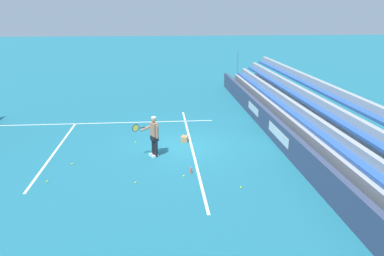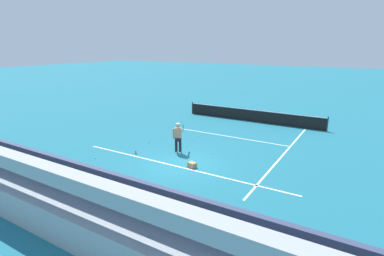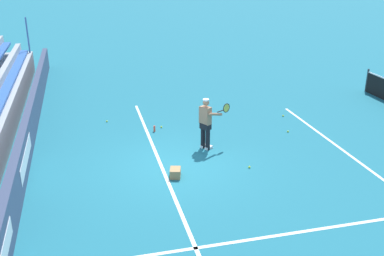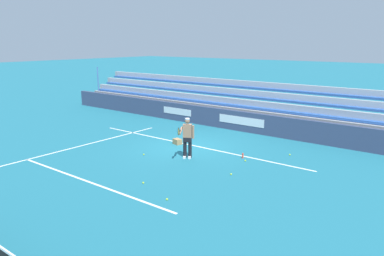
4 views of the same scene
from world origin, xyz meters
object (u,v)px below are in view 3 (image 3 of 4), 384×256
(tennis_ball_toward_net, at_px, (204,119))
(tennis_ball_near_player, at_px, (283,116))
(tennis_ball_far_right, at_px, (288,131))
(water_bottle, at_px, (154,129))
(tennis_player, at_px, (206,123))
(tennis_ball_stray_back, at_px, (249,167))
(tennis_ball_by_box, at_px, (161,127))
(tennis_ball_midcourt, at_px, (107,121))
(ball_box_cardboard, at_px, (175,173))

(tennis_ball_toward_net, height_order, tennis_ball_near_player, same)
(tennis_ball_far_right, bearing_deg, water_bottle, -104.87)
(tennis_player, relative_size, tennis_ball_far_right, 25.98)
(tennis_ball_stray_back, bearing_deg, water_bottle, -147.69)
(tennis_ball_by_box, xyz_separation_m, water_bottle, (0.30, -0.31, 0.08))
(tennis_ball_toward_net, relative_size, water_bottle, 0.30)
(tennis_ball_midcourt, xyz_separation_m, water_bottle, (1.41, 1.61, 0.08))
(tennis_ball_near_player, bearing_deg, tennis_ball_midcourt, -98.92)
(tennis_ball_toward_net, bearing_deg, water_bottle, -70.95)
(tennis_ball_toward_net, xyz_separation_m, tennis_ball_by_box, (0.41, -1.75, 0.00))
(tennis_ball_toward_net, xyz_separation_m, tennis_ball_far_right, (1.95, 2.62, 0.00))
(tennis_ball_by_box, xyz_separation_m, tennis_ball_far_right, (1.54, 4.36, 0.00))
(tennis_player, height_order, tennis_ball_far_right, tennis_player)
(ball_box_cardboard, bearing_deg, tennis_ball_near_player, 127.32)
(tennis_ball_by_box, relative_size, tennis_ball_near_player, 1.00)
(tennis_ball_far_right, relative_size, water_bottle, 0.30)
(tennis_player, distance_m, tennis_ball_stray_back, 2.11)
(tennis_ball_near_player, distance_m, water_bottle, 5.22)
(ball_box_cardboard, height_order, tennis_ball_far_right, ball_box_cardboard)
(ball_box_cardboard, height_order, tennis_ball_by_box, ball_box_cardboard)
(tennis_ball_toward_net, relative_size, tennis_ball_near_player, 1.00)
(water_bottle, bearing_deg, tennis_ball_midcourt, -131.27)
(ball_box_cardboard, bearing_deg, water_bottle, 179.98)
(tennis_ball_near_player, height_order, tennis_ball_midcourt, same)
(tennis_player, bearing_deg, tennis_ball_far_right, 101.30)
(tennis_ball_toward_net, height_order, tennis_ball_midcourt, same)
(tennis_ball_far_right, bearing_deg, tennis_ball_midcourt, -112.89)
(tennis_player, xyz_separation_m, tennis_ball_near_player, (-2.23, 3.80, -0.86))
(tennis_ball_by_box, relative_size, water_bottle, 0.30)
(tennis_ball_toward_net, height_order, tennis_ball_far_right, same)
(tennis_player, distance_m, tennis_ball_toward_net, 2.81)
(tennis_player, xyz_separation_m, tennis_ball_midcourt, (-3.30, -3.01, -0.86))
(tennis_player, height_order, tennis_ball_near_player, tennis_player)
(tennis_ball_midcourt, xyz_separation_m, tennis_ball_stray_back, (5.02, 3.89, 0.00))
(tennis_ball_toward_net, bearing_deg, tennis_ball_stray_back, 3.06)
(ball_box_cardboard, relative_size, tennis_ball_far_right, 6.06)
(tennis_ball_far_right, relative_size, tennis_ball_midcourt, 1.00)
(tennis_player, distance_m, tennis_ball_near_player, 4.49)
(tennis_ball_near_player, bearing_deg, tennis_ball_by_box, -89.55)
(tennis_ball_near_player, bearing_deg, water_bottle, -86.25)
(ball_box_cardboard, relative_size, tennis_ball_stray_back, 6.06)
(tennis_ball_midcourt, bearing_deg, tennis_player, 42.37)
(tennis_ball_stray_back, bearing_deg, tennis_ball_toward_net, -176.94)
(tennis_ball_toward_net, bearing_deg, tennis_ball_midcourt, -100.84)
(tennis_player, height_order, water_bottle, tennis_player)
(tennis_ball_stray_back, bearing_deg, tennis_ball_near_player, 143.54)
(tennis_player, relative_size, tennis_ball_toward_net, 25.98)
(tennis_ball_midcourt, bearing_deg, ball_box_cardboard, 17.67)
(tennis_ball_toward_net, bearing_deg, tennis_player, -13.97)
(ball_box_cardboard, height_order, tennis_ball_toward_net, ball_box_cardboard)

